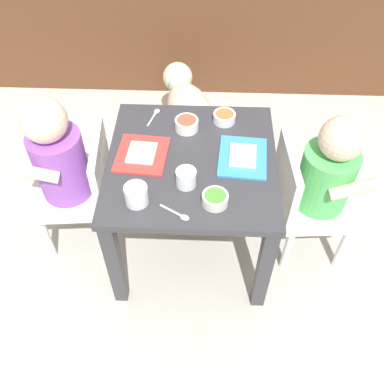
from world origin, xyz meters
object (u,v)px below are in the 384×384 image
(food_tray_left, at_px, (142,154))
(spoon_by_right_tray, at_px, (154,115))
(dining_table, at_px, (192,177))
(water_cup_right, at_px, (136,196))
(food_tray_right, at_px, (243,157))
(veggie_bowl_far, at_px, (224,117))
(veggie_bowl_near, at_px, (215,199))
(spoon_by_left_tray, at_px, (177,214))
(seated_child_left, at_px, (63,162))
(water_cup_left, at_px, (186,179))
(cereal_bowl_right_side, at_px, (187,124))
(seated_child_right, at_px, (323,176))
(dog, at_px, (188,107))

(food_tray_left, xyz_separation_m, spoon_by_right_tray, (0.02, 0.20, -0.00))
(dining_table, height_order, water_cup_right, water_cup_right)
(food_tray_right, height_order, veggie_bowl_far, veggie_bowl_far)
(water_cup_right, relative_size, veggie_bowl_near, 0.89)
(spoon_by_right_tray, bearing_deg, veggie_bowl_near, -61.18)
(dining_table, bearing_deg, spoon_by_left_tray, -98.20)
(dining_table, xyz_separation_m, seated_child_left, (-0.43, 0.02, 0.03))
(seated_child_left, relative_size, veggie_bowl_far, 8.46)
(seated_child_left, bearing_deg, veggie_bowl_far, 17.75)
(dining_table, distance_m, seated_child_left, 0.44)
(water_cup_left, distance_m, cereal_bowl_right_side, 0.26)
(veggie_bowl_near, xyz_separation_m, spoon_by_left_tray, (-0.11, -0.05, -0.02))
(seated_child_right, height_order, food_tray_left, seated_child_right)
(veggie_bowl_far, relative_size, spoon_by_right_tray, 0.78)
(food_tray_right, bearing_deg, food_tray_left, 180.00)
(veggie_bowl_near, height_order, spoon_by_left_tray, veggie_bowl_near)
(veggie_bowl_far, height_order, spoon_by_left_tray, veggie_bowl_far)
(cereal_bowl_right_side, height_order, veggie_bowl_near, cereal_bowl_right_side)
(veggie_bowl_far, xyz_separation_m, spoon_by_right_tray, (-0.25, 0.02, -0.01))
(cereal_bowl_right_side, bearing_deg, veggie_bowl_near, -73.38)
(veggie_bowl_near, bearing_deg, water_cup_left, 140.87)
(veggie_bowl_far, bearing_deg, water_cup_left, -111.31)
(seated_child_left, bearing_deg, spoon_by_left_tray, -31.81)
(dining_table, xyz_separation_m, veggie_bowl_near, (0.07, -0.18, 0.10))
(veggie_bowl_far, height_order, veggie_bowl_near, veggie_bowl_near)
(food_tray_right, bearing_deg, dog, 109.75)
(veggie_bowl_near, bearing_deg, seated_child_left, 158.34)
(water_cup_right, bearing_deg, seated_child_right, 17.84)
(seated_child_right, relative_size, spoon_by_left_tray, 6.73)
(seated_child_right, distance_m, dog, 0.76)
(seated_child_left, relative_size, dog, 1.39)
(seated_child_right, relative_size, veggie_bowl_far, 8.03)
(veggie_bowl_far, bearing_deg, cereal_bowl_right_side, -160.24)
(dining_table, height_order, spoon_by_right_tray, spoon_by_right_tray)
(seated_child_right, xyz_separation_m, water_cup_right, (-0.59, -0.19, 0.09))
(water_cup_left, relative_size, spoon_by_left_tray, 0.68)
(food_tray_right, height_order, water_cup_right, water_cup_right)
(dining_table, distance_m, seated_child_right, 0.43)
(water_cup_left, bearing_deg, water_cup_right, -151.75)
(veggie_bowl_near, bearing_deg, spoon_by_left_tray, -156.10)
(seated_child_left, height_order, food_tray_right, seated_child_left)
(dog, distance_m, water_cup_right, 0.81)
(seated_child_right, bearing_deg, dog, 129.70)
(seated_child_right, bearing_deg, food_tray_right, 178.69)
(food_tray_left, relative_size, water_cup_left, 3.05)
(dog, height_order, water_cup_left, water_cup_left)
(dog, xyz_separation_m, water_cup_right, (-0.11, -0.76, 0.26))
(seated_child_right, bearing_deg, food_tray_left, 179.40)
(seated_child_right, height_order, cereal_bowl_right_side, seated_child_right)
(food_tray_left, bearing_deg, dog, 77.87)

